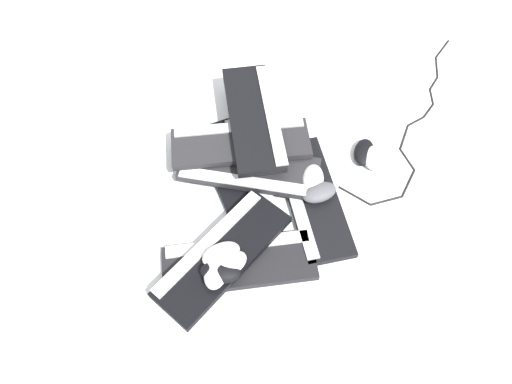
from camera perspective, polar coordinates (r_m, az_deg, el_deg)
ground_plane at (r=1.53m, az=-0.55°, el=-2.70°), size 3.20×3.20×0.00m
keyboard_0 at (r=1.45m, az=-1.87°, el=-8.09°), size 0.29×0.46×0.03m
keyboard_1 at (r=1.56m, az=6.39°, el=-0.64°), size 0.46×0.31×0.03m
keyboard_2 at (r=1.60m, az=-2.22°, el=2.09°), size 0.45×0.37×0.03m
keyboard_3 at (r=1.43m, az=-3.87°, el=-7.19°), size 0.46×0.35×0.03m
keyboard_4 at (r=1.57m, az=-0.81°, el=2.53°), size 0.16×0.44×0.03m
keyboard_5 at (r=1.60m, az=-1.76°, el=5.66°), size 0.28×0.46×0.03m
keyboard_6 at (r=1.63m, az=-0.27°, el=8.54°), size 0.46×0.29×0.03m
mouse_0 at (r=1.37m, az=-4.55°, el=-8.97°), size 0.11×0.07×0.04m
mouse_1 at (r=1.38m, az=-3.14°, el=-8.27°), size 0.12×0.12×0.04m
mouse_2 at (r=1.67m, az=12.98°, el=3.94°), size 0.13×0.11×0.04m
mouse_3 at (r=1.53m, az=7.24°, el=-0.05°), size 0.12×0.13×0.04m
mouse_4 at (r=1.68m, az=12.25°, el=4.47°), size 0.11×0.07×0.04m
mouse_5 at (r=1.56m, az=6.53°, el=1.48°), size 0.11×0.07×0.04m
mouse_6 at (r=1.37m, az=-4.08°, el=-9.09°), size 0.08×0.12×0.04m
mouse_7 at (r=1.39m, az=-4.01°, el=-7.10°), size 0.12×0.13×0.04m
cable_0 at (r=1.81m, az=17.56°, el=7.19°), size 0.82×0.35×0.01m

